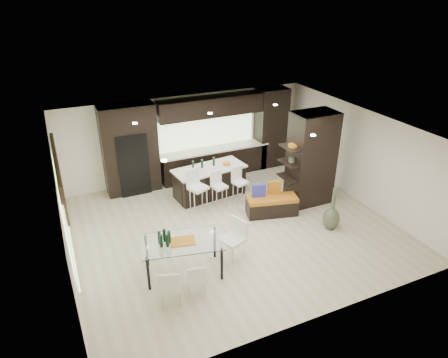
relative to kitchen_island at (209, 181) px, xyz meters
name	(u,v)px	position (x,y,z in m)	size (l,w,h in m)	color
ground	(233,227)	(-0.12, -1.93, -0.44)	(8.00, 8.00, 0.00)	beige
back_wall	(187,137)	(-0.12, 1.57, 0.91)	(8.00, 0.02, 2.70)	white
left_wall	(63,216)	(-4.12, -1.93, 0.91)	(0.02, 7.00, 2.70)	white
right_wall	(360,156)	(3.88, -1.93, 0.91)	(0.02, 7.00, 2.70)	white
ceiling	(235,130)	(-0.12, -1.93, 2.26)	(8.00, 7.00, 0.02)	white
window_left	(65,211)	(-4.08, -1.73, 0.91)	(0.04, 3.20, 1.90)	#B2D199
window_back	(205,129)	(0.48, 1.53, 1.11)	(3.40, 0.04, 1.20)	#B2D199
stone_accent	(58,174)	(-4.05, -1.73, 1.81)	(0.08, 3.00, 0.80)	brown
ceiling_spots	(230,128)	(-0.12, -1.68, 2.24)	(4.00, 3.00, 0.02)	white
back_cabinetry	(205,138)	(0.38, 1.24, 0.91)	(6.80, 0.68, 2.70)	black
refrigerator	(132,162)	(-2.02, 1.19, 0.51)	(0.90, 0.68, 1.90)	black
partition_column	(311,159)	(2.48, -1.53, 0.91)	(1.20, 0.80, 2.70)	black
kitchen_island	(209,181)	(0.00, 0.00, 0.00)	(2.13, 0.92, 0.89)	black
stool_left	(198,195)	(-0.65, -0.78, 0.06)	(0.45, 0.45, 1.02)	white
stool_mid	(219,193)	(0.00, -0.75, -0.02)	(0.38, 0.38, 0.85)	white
stool_right	(240,188)	(0.65, -0.75, -0.02)	(0.37, 0.37, 0.85)	white
bench	(272,206)	(1.14, -1.76, -0.18)	(1.39, 0.53, 0.53)	black
floor_vase	(333,209)	(2.18, -3.01, 0.15)	(0.44, 0.44, 1.19)	#48513A
dining_table	(183,257)	(-1.89, -3.11, -0.03)	(1.71, 0.96, 0.82)	white
chair_near	(196,280)	(-1.89, -3.88, -0.07)	(0.41, 0.41, 0.75)	white
chair_far	(171,287)	(-2.43, -3.89, -0.05)	(0.43, 0.43, 0.79)	white
chair_end	(232,242)	(-0.71, -3.11, 0.01)	(0.50, 0.50, 0.92)	white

